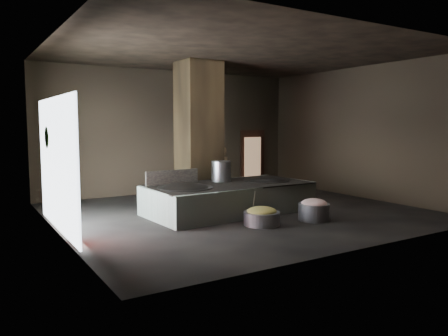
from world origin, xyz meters
TOP-DOWN VIEW (x-y plane):
  - floor at (0.00, 0.00)m, footprint 10.00×9.00m
  - ceiling at (0.00, 0.00)m, footprint 10.00×9.00m
  - back_wall at (0.00, 4.55)m, footprint 10.00×0.10m
  - front_wall at (0.00, -4.55)m, footprint 10.00×0.10m
  - left_wall at (-5.05, 0.00)m, footprint 0.10×9.00m
  - right_wall at (5.05, 0.00)m, footprint 0.10×9.00m
  - pillar at (-0.30, 1.90)m, footprint 1.20×1.20m
  - hearth_platform at (-0.27, 0.09)m, footprint 4.86×2.55m
  - platform_cap at (-0.27, 0.09)m, footprint 4.63×2.22m
  - wok_left at (-1.72, 0.04)m, footprint 1.49×1.49m
  - wok_left_rim at (-1.72, 0.04)m, footprint 1.52×1.52m
  - wok_right at (1.08, 0.14)m, footprint 1.39×1.39m
  - wok_right_rim at (1.08, 0.14)m, footprint 1.42×1.42m
  - stock_pot at (-0.22, 0.64)m, footprint 0.58×0.58m
  - splash_guard at (-1.72, 0.84)m, footprint 1.65×0.16m
  - cook at (0.78, 2.30)m, footprint 0.66×0.44m
  - veg_basin at (-0.45, -1.72)m, footprint 0.92×0.92m
  - veg_fill at (-0.45, -1.72)m, footprint 0.75×0.75m
  - ladle at (-0.60, -1.57)m, footprint 0.18×0.34m
  - meat_basin at (1.04, -2.00)m, footprint 1.07×1.07m
  - meat_fill at (1.04, -2.00)m, footprint 0.68×0.68m
  - doorway_near at (1.20, 4.45)m, footprint 1.18×0.08m
  - doorway_near_glow at (1.09, 4.56)m, footprint 0.81×0.04m
  - doorway_far at (3.60, 4.45)m, footprint 1.18×0.08m
  - doorway_far_glow at (3.55, 4.35)m, footprint 0.80×0.04m
  - left_opening at (-4.95, 0.20)m, footprint 0.04×4.20m
  - pavilion_sliver at (-4.88, -1.10)m, footprint 0.05×0.90m
  - tree_silhouette at (-4.85, 1.30)m, footprint 0.28×1.10m

SIDE VIEW (x-z plane):
  - floor at x=0.00m, z-range -0.10..0.00m
  - veg_basin at x=-0.45m, z-range 0.00..0.34m
  - meat_basin at x=1.04m, z-range 0.00..0.45m
  - veg_fill at x=-0.45m, z-range 0.23..0.47m
  - hearth_platform at x=-0.27m, z-range 0.00..0.82m
  - meat_fill at x=1.04m, z-range 0.32..0.58m
  - ladle at x=-0.60m, z-range 0.22..0.88m
  - wok_left at x=-1.72m, z-range 0.54..0.96m
  - wok_right at x=1.08m, z-range 0.55..0.95m
  - platform_cap at x=-0.27m, z-range 0.80..0.83m
  - wok_left_rim at x=-1.72m, z-range 0.79..0.85m
  - wok_right_rim at x=1.08m, z-range 0.79..0.85m
  - pavilion_sliver at x=-4.88m, z-range 0.00..1.70m
  - cook at x=0.78m, z-range 0.00..1.77m
  - splash_guard at x=-1.72m, z-range 0.82..1.24m
  - doorway_near_glow at x=1.09m, z-range 0.10..2.00m
  - doorway_far_glow at x=3.55m, z-range 0.10..2.00m
  - doorway_near at x=1.20m, z-range -0.09..2.29m
  - doorway_far at x=3.60m, z-range -0.09..2.29m
  - stock_pot at x=-0.22m, z-range 0.82..1.44m
  - left_opening at x=-4.95m, z-range 0.05..3.15m
  - tree_silhouette at x=-4.85m, z-range 1.65..2.75m
  - back_wall at x=0.00m, z-range 0.00..4.50m
  - front_wall at x=0.00m, z-range 0.00..4.50m
  - left_wall at x=-5.05m, z-range 0.00..4.50m
  - right_wall at x=5.05m, z-range 0.00..4.50m
  - pillar at x=-0.30m, z-range 0.00..4.50m
  - ceiling at x=0.00m, z-range 4.50..4.60m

